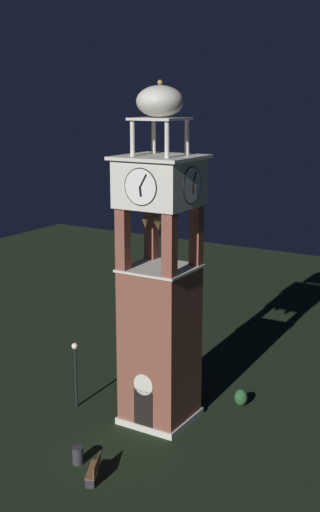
{
  "coord_description": "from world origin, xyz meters",
  "views": [
    {
      "loc": [
        16.38,
        -27.06,
        16.44
      ],
      "look_at": [
        0.0,
        0.0,
        8.81
      ],
      "focal_mm": 46.21,
      "sensor_mm": 36.0,
      "label": 1
    }
  ],
  "objects_px": {
    "lamp_post": "(75,362)",
    "trash_bin": "(78,456)",
    "clock_tower": "(160,293)",
    "park_bench": "(94,469)"
  },
  "relations": [
    {
      "from": "park_bench",
      "to": "lamp_post",
      "type": "xyz_separation_m",
      "value": [
        -5.06,
        5.17,
        2.09
      ]
    },
    {
      "from": "clock_tower",
      "to": "trash_bin",
      "type": "height_order",
      "value": "clock_tower"
    },
    {
      "from": "park_bench",
      "to": "clock_tower",
      "type": "bearing_deg",
      "value": 93.97
    },
    {
      "from": "trash_bin",
      "to": "clock_tower",
      "type": "bearing_deg",
      "value": 80.17
    },
    {
      "from": "lamp_post",
      "to": "park_bench",
      "type": "bearing_deg",
      "value": -45.6
    },
    {
      "from": "clock_tower",
      "to": "trash_bin",
      "type": "distance_m",
      "value": 8.7
    },
    {
      "from": "lamp_post",
      "to": "trash_bin",
      "type": "relative_size",
      "value": 4.62
    },
    {
      "from": "clock_tower",
      "to": "lamp_post",
      "type": "bearing_deg",
      "value": -165.98
    },
    {
      "from": "clock_tower",
      "to": "park_bench",
      "type": "height_order",
      "value": "clock_tower"
    },
    {
      "from": "lamp_post",
      "to": "trash_bin",
      "type": "height_order",
      "value": "lamp_post"
    }
  ]
}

